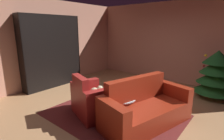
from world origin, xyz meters
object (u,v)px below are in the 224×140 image
at_px(bookshelf_unit, 55,53).
at_px(book_stack_on_table, 119,94).
at_px(couch_red, 145,109).
at_px(coffee_table, 119,98).
at_px(decorated_tree, 216,74).
at_px(armchair_red, 91,101).
at_px(bottle_on_table, 128,95).

distance_m(bookshelf_unit, book_stack_on_table, 2.96).
xyz_separation_m(couch_red, coffee_table, (-0.55, -0.12, 0.11)).
bearing_deg(decorated_tree, book_stack_on_table, -119.37).
relative_size(bookshelf_unit, armchair_red, 2.03).
xyz_separation_m(bookshelf_unit, bottle_on_table, (3.11, -0.39, -0.52)).
height_order(couch_red, bottle_on_table, couch_red).
relative_size(armchair_red, decorated_tree, 0.85).
height_order(bookshelf_unit, couch_red, bookshelf_unit).
bearing_deg(bottle_on_table, armchair_red, -154.66).
height_order(coffee_table, decorated_tree, decorated_tree).
distance_m(bookshelf_unit, decorated_tree, 4.77).
xyz_separation_m(armchair_red, bottle_on_table, (0.72, 0.34, 0.22)).
bearing_deg(coffee_table, book_stack_on_table, 128.22).
distance_m(bottle_on_table, decorated_tree, 2.74).
height_order(bookshelf_unit, bottle_on_table, bookshelf_unit).
distance_m(armchair_red, bottle_on_table, 0.83).
height_order(book_stack_on_table, decorated_tree, decorated_tree).
bearing_deg(couch_red, bottle_on_table, -164.18).
bearing_deg(armchair_red, bottle_on_table, 25.34).
bearing_deg(book_stack_on_table, bookshelf_unit, 172.64).
bearing_deg(decorated_tree, armchair_red, -123.71).
relative_size(coffee_table, book_stack_on_table, 3.34).
bearing_deg(book_stack_on_table, bottle_on_table, -3.42).
bearing_deg(couch_red, book_stack_on_table, -171.54).
relative_size(armchair_red, coffee_table, 1.52).
bearing_deg(bottle_on_table, decorated_tree, 64.92).
bearing_deg(coffee_table, decorated_tree, 61.40).
bearing_deg(decorated_tree, bottle_on_table, -115.08).
xyz_separation_m(coffee_table, book_stack_on_table, (-0.03, 0.03, 0.07)).
bearing_deg(armchair_red, book_stack_on_table, 35.72).
bearing_deg(bottle_on_table, book_stack_on_table, 176.58).
xyz_separation_m(bookshelf_unit, armchair_red, (2.39, -0.73, -0.75)).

